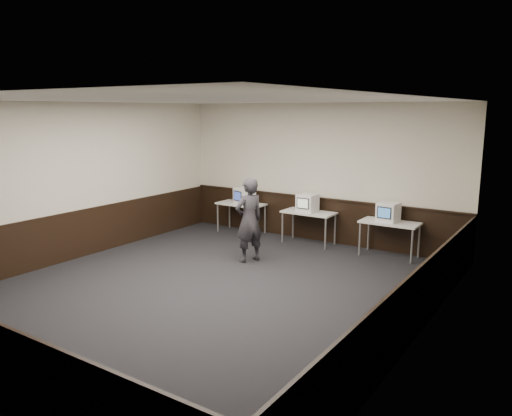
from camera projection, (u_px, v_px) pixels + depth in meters
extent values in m
plane|color=black|center=(211.00, 289.00, 8.61)|extent=(8.00, 8.00, 0.00)
plane|color=white|center=(207.00, 100.00, 7.99)|extent=(8.00, 8.00, 0.00)
plane|color=beige|center=(318.00, 173.00, 11.57)|extent=(7.00, 0.00, 7.00)
plane|color=beige|center=(76.00, 181.00, 10.20)|extent=(0.00, 8.00, 8.00)
plane|color=beige|center=(422.00, 224.00, 6.40)|extent=(0.00, 8.00, 8.00)
cube|color=black|center=(316.00, 219.00, 11.77)|extent=(6.98, 0.04, 1.00)
cube|color=black|center=(80.00, 234.00, 10.40)|extent=(0.04, 7.98, 1.00)
cube|color=black|center=(415.00, 304.00, 6.63)|extent=(0.04, 7.98, 1.00)
cube|color=black|center=(316.00, 198.00, 11.65)|extent=(6.98, 0.06, 0.04)
cube|color=silver|center=(241.00, 204.00, 12.44)|extent=(1.20, 0.60, 0.04)
cylinder|color=#999999|center=(218.00, 218.00, 12.61)|extent=(0.04, 0.04, 0.71)
cylinder|color=#999999|center=(254.00, 223.00, 12.01)|extent=(0.04, 0.04, 0.71)
cylinder|color=#999999|center=(229.00, 214.00, 13.02)|extent=(0.04, 0.04, 0.71)
cylinder|color=#999999|center=(265.00, 219.00, 12.42)|extent=(0.04, 0.04, 0.71)
cube|color=silver|center=(309.00, 212.00, 11.41)|extent=(1.20, 0.60, 0.04)
cylinder|color=#999999|center=(282.00, 227.00, 11.58)|extent=(0.04, 0.04, 0.71)
cylinder|color=#999999|center=(325.00, 234.00, 10.98)|extent=(0.04, 0.04, 0.71)
cylinder|color=#999999|center=(293.00, 223.00, 11.99)|extent=(0.04, 0.04, 0.71)
cylinder|color=#999999|center=(335.00, 229.00, 11.39)|extent=(0.04, 0.04, 0.71)
cube|color=silver|center=(390.00, 223.00, 10.38)|extent=(1.20, 0.60, 0.04)
cylinder|color=#999999|center=(360.00, 239.00, 10.55)|extent=(0.04, 0.04, 0.71)
cylinder|color=#999999|center=(412.00, 247.00, 9.95)|extent=(0.04, 0.04, 0.71)
cylinder|color=#999999|center=(368.00, 234.00, 10.96)|extent=(0.04, 0.04, 0.71)
cylinder|color=#999999|center=(419.00, 241.00, 10.36)|extent=(0.04, 0.04, 0.71)
cube|color=white|center=(244.00, 196.00, 12.30)|extent=(0.51, 0.52, 0.41)
cube|color=black|center=(238.00, 196.00, 12.16)|extent=(0.30, 0.10, 0.24)
cube|color=#394BA9|center=(237.00, 196.00, 12.15)|extent=(0.25, 0.08, 0.20)
cube|color=white|center=(307.00, 203.00, 11.37)|extent=(0.41, 0.43, 0.41)
cube|color=black|center=(303.00, 203.00, 11.19)|extent=(0.30, 0.02, 0.24)
cube|color=#AEBAA3|center=(303.00, 204.00, 11.18)|extent=(0.26, 0.01, 0.20)
cube|color=white|center=(388.00, 212.00, 10.36)|extent=(0.43, 0.45, 0.40)
cube|color=black|center=(384.00, 213.00, 10.19)|extent=(0.30, 0.04, 0.24)
cube|color=#34639B|center=(384.00, 213.00, 10.18)|extent=(0.26, 0.02, 0.20)
imported|color=#29282E|center=(249.00, 220.00, 10.03)|extent=(0.62, 0.74, 1.71)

